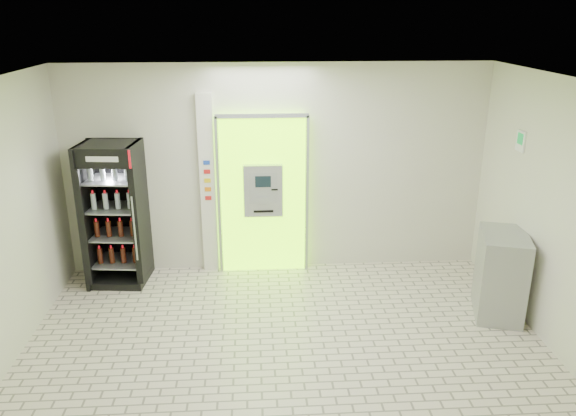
{
  "coord_description": "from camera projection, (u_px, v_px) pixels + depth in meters",
  "views": [
    {
      "loc": [
        -0.33,
        -5.23,
        3.64
      ],
      "look_at": [
        0.08,
        1.2,
        1.38
      ],
      "focal_mm": 35.0,
      "sensor_mm": 36.0,
      "label": 1
    }
  ],
  "objects": [
    {
      "name": "steel_cabinet",
      "position": [
        501.0,
        275.0,
        6.98
      ],
      "size": [
        0.76,
        0.93,
        1.08
      ],
      "rotation": [
        0.0,
        0.0,
        -0.29
      ],
      "color": "#989A9F",
      "rests_on": "ground"
    },
    {
      "name": "pillar",
      "position": [
        208.0,
        185.0,
        7.97
      ],
      "size": [
        0.22,
        0.11,
        2.6
      ],
      "color": "silver",
      "rests_on": "ground"
    },
    {
      "name": "beverage_cooler",
      "position": [
        116.0,
        217.0,
        7.74
      ],
      "size": [
        0.82,
        0.76,
        2.0
      ],
      "rotation": [
        0.0,
        0.0,
        -0.1
      ],
      "color": "black",
      "rests_on": "ground"
    },
    {
      "name": "room_shell",
      "position": [
        288.0,
        204.0,
        5.54
      ],
      "size": [
        6.0,
        6.0,
        6.0
      ],
      "color": "beige",
      "rests_on": "ground"
    },
    {
      "name": "exit_sign",
      "position": [
        521.0,
        141.0,
        6.95
      ],
      "size": [
        0.02,
        0.22,
        0.26
      ],
      "color": "white",
      "rests_on": "room_shell"
    },
    {
      "name": "ground",
      "position": [
        288.0,
        362.0,
        6.15
      ],
      "size": [
        6.0,
        6.0,
        0.0
      ],
      "primitive_type": "plane",
      "color": "beige",
      "rests_on": "ground"
    },
    {
      "name": "atm_assembly",
      "position": [
        263.0,
        194.0,
        8.03
      ],
      "size": [
        1.3,
        0.24,
        2.33
      ],
      "color": "#84FC03",
      "rests_on": "ground"
    }
  ]
}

